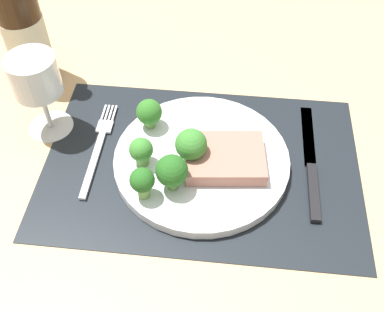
% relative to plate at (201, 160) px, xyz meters
% --- Properties ---
extents(ground_plane, '(1.40, 1.10, 0.03)m').
position_rel_plate_xyz_m(ground_plane, '(0.00, 0.00, -0.03)').
color(ground_plane, tan).
extents(placemat, '(0.48, 0.32, 0.00)m').
position_rel_plate_xyz_m(placemat, '(0.00, 0.00, -0.01)').
color(placemat, black).
rests_on(placemat, ground_plane).
extents(plate, '(0.26, 0.26, 0.02)m').
position_rel_plate_xyz_m(plate, '(0.00, 0.00, 0.00)').
color(plate, silver).
rests_on(plate, placemat).
extents(steak, '(0.12, 0.10, 0.02)m').
position_rel_plate_xyz_m(steak, '(0.04, -0.01, 0.02)').
color(steak, '#9E6B5B').
rests_on(steak, plate).
extents(broccoli_front_edge, '(0.03, 0.03, 0.05)m').
position_rel_plate_xyz_m(broccoli_front_edge, '(-0.07, -0.08, 0.04)').
color(broccoli_front_edge, '#6B994C').
rests_on(broccoli_front_edge, plate).
extents(broccoli_back_left, '(0.04, 0.04, 0.05)m').
position_rel_plate_xyz_m(broccoli_back_left, '(-0.09, 0.06, 0.04)').
color(broccoli_back_left, '#6B994C').
rests_on(broccoli_back_left, plate).
extents(broccoli_near_steak, '(0.03, 0.03, 0.05)m').
position_rel_plate_xyz_m(broccoli_near_steak, '(-0.09, -0.02, 0.04)').
color(broccoli_near_steak, '#5B8942').
rests_on(broccoli_near_steak, plate).
extents(broccoli_center, '(0.05, 0.05, 0.06)m').
position_rel_plate_xyz_m(broccoli_center, '(-0.01, -0.01, 0.04)').
color(broccoli_center, '#5B8942').
rests_on(broccoli_center, plate).
extents(broccoli_near_fork, '(0.05, 0.05, 0.06)m').
position_rel_plate_xyz_m(broccoli_near_fork, '(-0.04, -0.06, 0.04)').
color(broccoli_near_fork, '#5B8942').
rests_on(broccoli_near_fork, plate).
extents(fork, '(0.02, 0.19, 0.01)m').
position_rel_plate_xyz_m(fork, '(-0.16, 0.01, -0.01)').
color(fork, silver).
rests_on(fork, placemat).
extents(knife, '(0.02, 0.23, 0.01)m').
position_rel_plate_xyz_m(knife, '(0.16, 0.01, -0.00)').
color(knife, black).
rests_on(knife, placemat).
extents(wine_bottle, '(0.07, 0.07, 0.30)m').
position_rel_plate_xyz_m(wine_bottle, '(-0.31, 0.18, 0.09)').
color(wine_bottle, '#331E0F').
rests_on(wine_bottle, ground_plane).
extents(wine_glass, '(0.07, 0.07, 0.14)m').
position_rel_plate_xyz_m(wine_glass, '(-0.25, 0.05, 0.09)').
color(wine_glass, silver).
rests_on(wine_glass, ground_plane).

